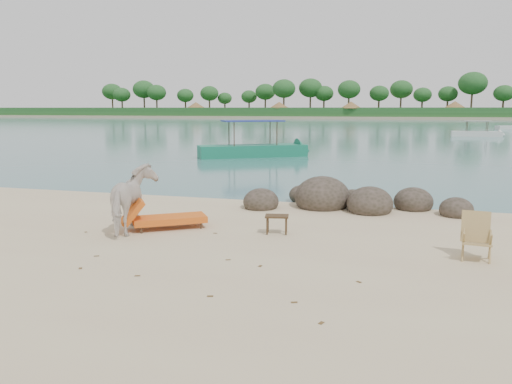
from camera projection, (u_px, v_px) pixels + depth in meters
water at (381, 124)px, 95.20m from camera, size 400.00×400.00×0.00m
far_shore at (389, 117)px, 171.16m from camera, size 420.00×90.00×1.40m
far_scenery at (387, 107)px, 139.01m from camera, size 420.00×18.00×9.50m
boulders at (345, 201)px, 14.59m from camera, size 6.37×2.83×1.23m
cow at (134, 200)px, 11.71m from camera, size 1.27×2.00×1.56m
side_table at (277, 226)px, 11.59m from camera, size 0.59×0.44×0.43m
lounge_chair at (170, 216)px, 12.10m from camera, size 2.23×1.85×0.65m
deck_chair at (477, 239)px, 9.53m from camera, size 0.65×0.70×0.90m
boat_near at (253, 127)px, 30.46m from camera, size 7.25×5.28×3.61m
boat_mid at (477, 123)px, 52.64m from camera, size 5.56×1.33×2.71m
boat_far at (511, 127)px, 71.02m from camera, size 5.14×3.46×0.60m
dead_leaves at (182, 269)px, 9.15m from camera, size 6.93×4.36×0.00m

